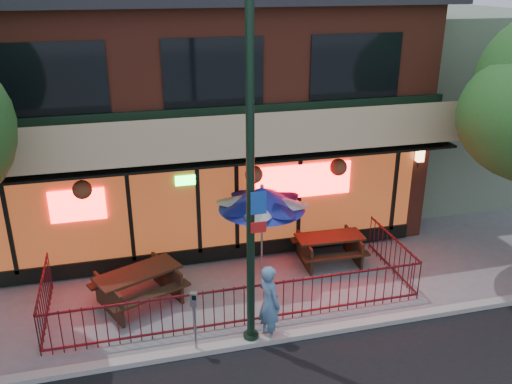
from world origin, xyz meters
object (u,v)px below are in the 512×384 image
(street_light, at_px, (251,203))
(patio_umbrella, at_px, (262,198))
(pedestrian, at_px, (269,303))
(picnic_table_right, at_px, (329,245))
(parking_meter_near, at_px, (194,313))
(picnic_table_left, at_px, (139,282))

(street_light, distance_m, patio_umbrella, 3.03)
(street_light, height_order, pedestrian, street_light)
(picnic_table_right, relative_size, parking_meter_near, 1.27)
(pedestrian, xyz_separation_m, parking_meter_near, (-1.56, -0.13, 0.11))
(picnic_table_right, height_order, pedestrian, pedestrian)
(picnic_table_left, bearing_deg, patio_umbrella, 11.04)
(street_light, height_order, picnic_table_right, street_light)
(picnic_table_right, bearing_deg, street_light, -135.28)
(parking_meter_near, bearing_deg, picnic_table_right, 35.80)
(pedestrian, height_order, parking_meter_near, pedestrian)
(picnic_table_right, height_order, parking_meter_near, parking_meter_near)
(street_light, distance_m, parking_meter_near, 2.48)
(picnic_table_left, relative_size, pedestrian, 1.38)
(street_light, xyz_separation_m, picnic_table_left, (-2.16, 2.07, -2.61))
(street_light, distance_m, pedestrian, 2.33)
(patio_umbrella, relative_size, pedestrian, 1.43)
(street_light, relative_size, parking_meter_near, 4.92)
(street_light, height_order, parking_meter_near, street_light)
(pedestrian, distance_m, parking_meter_near, 1.57)
(parking_meter_near, bearing_deg, patio_umbrella, 52.60)
(street_light, bearing_deg, parking_meter_near, -176.19)
(picnic_table_left, xyz_separation_m, parking_meter_near, (1.00, -2.15, 0.42))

